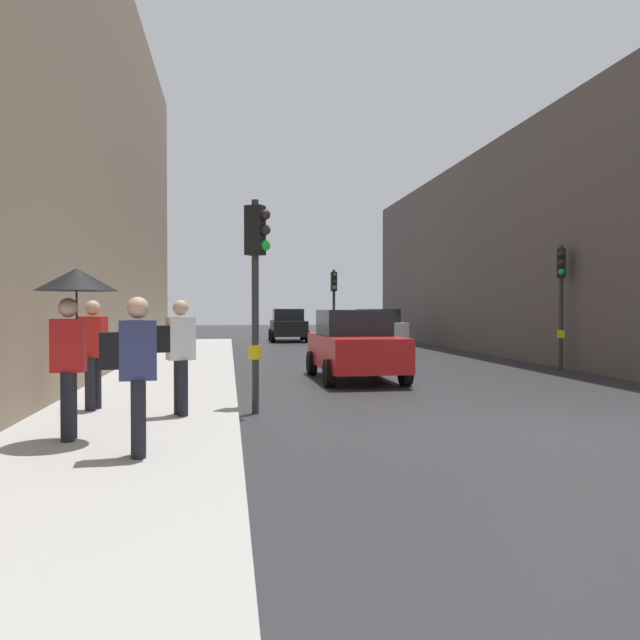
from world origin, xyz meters
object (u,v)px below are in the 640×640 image
object	(u,v)px
traffic_light_near_right	(256,266)
traffic_light_mid_street	(561,284)
car_white_compact	(377,327)
pedestrian_in_red_jacket	(93,350)
car_red_sedan	(355,345)
car_dark_suv	(288,325)
pedestrian_with_black_backpack	(178,350)
traffic_light_far_median	(334,294)
pedestrian_with_grey_backpack	(134,366)
pedestrian_with_umbrella	(74,305)

from	to	relation	value
traffic_light_near_right	traffic_light_mid_street	distance (m)	11.16
traffic_light_mid_street	car_white_compact	bearing A→B (deg)	100.86
car_white_compact	pedestrian_in_red_jacket	distance (m)	21.59
car_red_sedan	car_dark_suv	bearing A→B (deg)	89.75
traffic_light_mid_street	car_dark_suv	bearing A→B (deg)	110.08
car_white_compact	car_red_sedan	xyz separation A→B (m)	(-3.98, -14.43, 0.00)
pedestrian_with_black_backpack	traffic_light_far_median	bearing A→B (deg)	73.15
traffic_light_near_right	car_red_sedan	size ratio (longest dim) A/B	0.86
traffic_light_near_right	car_red_sedan	world-z (taller)	traffic_light_near_right
traffic_light_mid_street	car_dark_suv	distance (m)	18.57
pedestrian_with_black_backpack	traffic_light_near_right	bearing A→B (deg)	38.10
traffic_light_mid_street	car_red_sedan	distance (m)	6.83
pedestrian_with_grey_backpack	car_dark_suv	bearing A→B (deg)	81.19
traffic_light_near_right	pedestrian_with_grey_backpack	bearing A→B (deg)	-112.25
traffic_light_far_median	car_red_sedan	bearing A→B (deg)	-96.91
car_dark_suv	pedestrian_with_grey_backpack	bearing A→B (deg)	-98.81
car_dark_suv	car_red_sedan	distance (m)	18.99
car_dark_suv	pedestrian_with_black_backpack	bearing A→B (deg)	-99.16
pedestrian_with_grey_backpack	traffic_light_near_right	bearing A→B (deg)	67.75
car_white_compact	pedestrian_with_black_backpack	xyz separation A→B (m)	(-7.89, -20.25, 0.29)
pedestrian_in_red_jacket	traffic_light_mid_street	bearing A→B (deg)	29.58
car_red_sedan	pedestrian_with_umbrella	size ratio (longest dim) A/B	1.98
pedestrian_with_black_backpack	pedestrian_in_red_jacket	size ratio (longest dim) A/B	1.00
traffic_light_far_median	pedestrian_with_umbrella	xyz separation A→B (m)	(-6.49, -19.35, -0.57)
pedestrian_in_red_jacket	pedestrian_with_black_backpack	bearing A→B (deg)	-28.45
car_white_compact	pedestrian_with_umbrella	world-z (taller)	pedestrian_with_umbrella
car_dark_suv	pedestrian_with_umbrella	xyz separation A→B (m)	(-5.13, -26.48, 0.96)
pedestrian_with_grey_backpack	traffic_light_far_median	bearing A→B (deg)	74.59
traffic_light_near_right	pedestrian_in_red_jacket	xyz separation A→B (m)	(-2.65, -0.22, -1.39)
traffic_light_mid_street	pedestrian_with_black_backpack	bearing A→B (deg)	-144.33
traffic_light_mid_street	pedestrian_with_black_backpack	world-z (taller)	traffic_light_mid_street
traffic_light_far_median	car_red_sedan	world-z (taller)	traffic_light_far_median
traffic_light_near_right	pedestrian_with_umbrella	distance (m)	3.62
car_red_sedan	pedestrian_with_black_backpack	size ratio (longest dim) A/B	2.39
car_red_sedan	traffic_light_near_right	bearing A→B (deg)	-118.88
pedestrian_with_umbrella	pedestrian_with_grey_backpack	distance (m)	1.52
pedestrian_with_umbrella	car_red_sedan	bearing A→B (deg)	56.01
traffic_light_near_right	pedestrian_with_black_backpack	world-z (taller)	traffic_light_near_right
car_white_compact	pedestrian_with_umbrella	xyz separation A→B (m)	(-9.03, -21.92, 0.96)
car_dark_suv	traffic_light_mid_street	bearing A→B (deg)	-69.92
car_white_compact	car_dark_suv	bearing A→B (deg)	130.49
car_red_sedan	pedestrian_in_red_jacket	distance (m)	7.34
car_red_sedan	pedestrian_in_red_jacket	xyz separation A→B (m)	(-5.32, -5.06, 0.25)
car_red_sedan	pedestrian_with_grey_backpack	bearing A→B (deg)	-116.11
traffic_light_near_right	pedestrian_with_black_backpack	xyz separation A→B (m)	(-1.24, -0.98, -1.35)
traffic_light_far_median	car_dark_suv	bearing A→B (deg)	100.75
pedestrian_with_black_backpack	car_red_sedan	bearing A→B (deg)	56.06
car_dark_suv	pedestrian_with_umbrella	distance (m)	26.99
pedestrian_with_grey_backpack	pedestrian_with_black_backpack	bearing A→B (deg)	84.41
car_white_compact	pedestrian_with_grey_backpack	bearing A→B (deg)	-109.56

